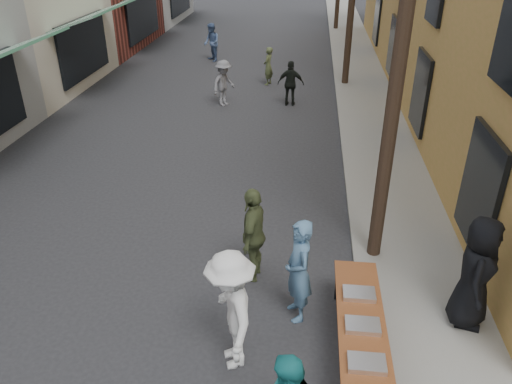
# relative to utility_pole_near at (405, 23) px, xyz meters

# --- Properties ---
(ground) EXTENTS (120.00, 120.00, 0.00)m
(ground) POSITION_rel_utility_pole_near_xyz_m (-4.30, -3.00, -4.50)
(ground) COLOR #28282B
(ground) RESTS_ON ground
(sidewalk) EXTENTS (2.20, 60.00, 0.10)m
(sidewalk) POSITION_rel_utility_pole_near_xyz_m (0.70, 12.00, -4.45)
(sidewalk) COLOR gray
(sidewalk) RESTS_ON ground
(utility_pole_near) EXTENTS (0.26, 0.26, 9.00)m
(utility_pole_near) POSITION_rel_utility_pole_near_xyz_m (0.00, 0.00, 0.00)
(utility_pole_near) COLOR #2D2116
(utility_pole_near) RESTS_ON ground
(serving_table) EXTENTS (0.70, 4.00, 0.75)m
(serving_table) POSITION_rel_utility_pole_near_xyz_m (-0.50, -3.25, -3.79)
(serving_table) COLOR brown
(serving_table) RESTS_ON ground
(catering_tray_buns) EXTENTS (0.50, 0.33, 0.08)m
(catering_tray_buns) POSITION_rel_utility_pole_near_xyz_m (-0.50, -3.55, -3.71)
(catering_tray_buns) COLOR tan
(catering_tray_buns) RESTS_ON serving_table
(catering_tray_foil_d) EXTENTS (0.50, 0.33, 0.08)m
(catering_tray_foil_d) POSITION_rel_utility_pole_near_xyz_m (-0.50, -2.85, -3.71)
(catering_tray_foil_d) COLOR #B2B2B7
(catering_tray_foil_d) RESTS_ON serving_table
(catering_tray_buns_end) EXTENTS (0.50, 0.33, 0.08)m
(catering_tray_buns_end) POSITION_rel_utility_pole_near_xyz_m (-0.50, -2.15, -3.71)
(catering_tray_buns_end) COLOR tan
(catering_tray_buns_end) RESTS_ON serving_table
(guest_front_b) EXTENTS (0.63, 0.78, 1.85)m
(guest_front_b) POSITION_rel_utility_pole_near_xyz_m (-1.46, -1.86, -3.58)
(guest_front_b) COLOR #547DA2
(guest_front_b) RESTS_ON ground
(guest_front_d) EXTENTS (1.11, 1.44, 1.97)m
(guest_front_d) POSITION_rel_utility_pole_near_xyz_m (-2.39, -2.97, -3.52)
(guest_front_d) COLOR white
(guest_front_d) RESTS_ON ground
(guest_front_e) EXTENTS (0.61, 1.14, 1.86)m
(guest_front_e) POSITION_rel_utility_pole_near_xyz_m (-2.31, -0.87, -3.57)
(guest_front_e) COLOR #566138
(guest_front_e) RESTS_ON ground
(server) EXTENTS (0.88, 1.09, 1.95)m
(server) POSITION_rel_utility_pole_near_xyz_m (1.30, -1.79, -3.43)
(server) COLOR black
(server) RESTS_ON sidewalk
(passerby_left) EXTENTS (1.07, 1.22, 1.63)m
(passerby_left) POSITION_rel_utility_pole_near_xyz_m (-4.50, 8.94, -3.68)
(passerby_left) COLOR slate
(passerby_left) RESTS_ON ground
(passerby_mid) EXTENTS (0.97, 0.45, 1.61)m
(passerby_mid) POSITION_rel_utility_pole_near_xyz_m (-2.10, 9.19, -3.69)
(passerby_mid) COLOR black
(passerby_mid) RESTS_ON ground
(passerby_right) EXTENTS (0.49, 0.63, 1.51)m
(passerby_right) POSITION_rel_utility_pole_near_xyz_m (-3.14, 11.76, -3.75)
(passerby_right) COLOR #4F5A34
(passerby_right) RESTS_ON ground
(passerby_far) EXTENTS (1.01, 1.07, 1.75)m
(passerby_far) POSITION_rel_utility_pole_near_xyz_m (-6.15, 15.38, -3.63)
(passerby_far) COLOR #526C9E
(passerby_far) RESTS_ON ground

